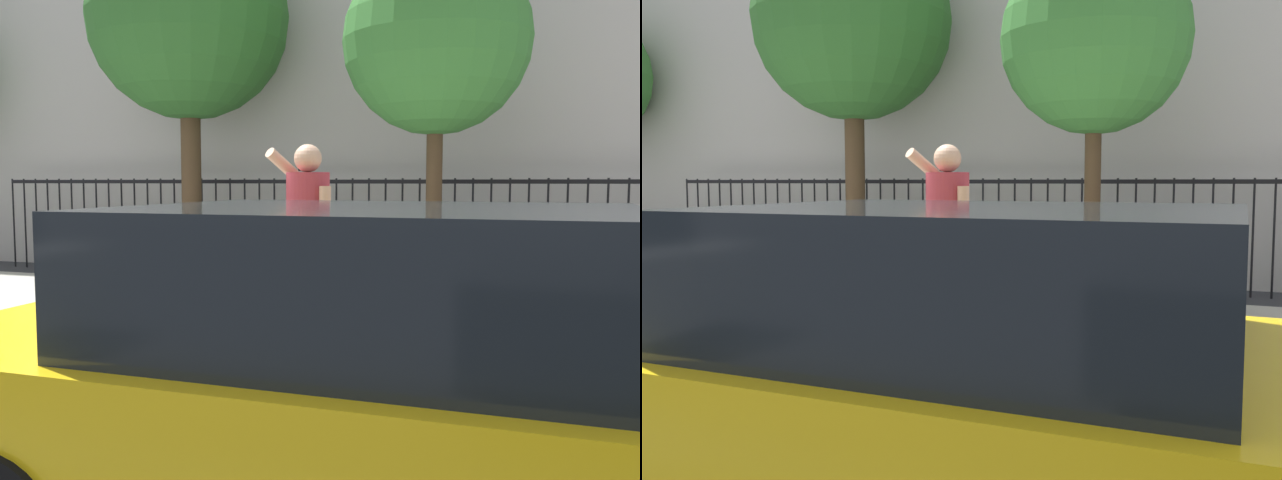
% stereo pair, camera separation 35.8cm
% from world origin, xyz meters
% --- Properties ---
extents(ground_plane, '(60.00, 60.00, 0.00)m').
position_xyz_m(ground_plane, '(0.00, 0.00, 0.00)').
color(ground_plane, '#333338').
extents(sidewalk, '(28.00, 4.40, 0.15)m').
position_xyz_m(sidewalk, '(0.00, 2.20, 0.07)').
color(sidewalk, '#B2ADA3').
rests_on(sidewalk, ground).
extents(iron_fence, '(12.03, 0.04, 1.60)m').
position_xyz_m(iron_fence, '(0.00, 5.90, 1.02)').
color(iron_fence, black).
rests_on(iron_fence, ground).
extents(taxi_yellow, '(4.22, 1.90, 1.45)m').
position_xyz_m(taxi_yellow, '(2.65, -1.32, 0.70)').
color(taxi_yellow, yellow).
rests_on(taxi_yellow, ground).
extents(pedestrian_on_phone, '(0.72, 0.61, 1.69)m').
position_xyz_m(pedestrian_on_phone, '(1.41, 0.98, 1.13)').
color(pedestrian_on_phone, tan).
rests_on(pedestrian_on_phone, sidewalk).
extents(street_bench, '(1.60, 0.45, 0.95)m').
position_xyz_m(street_bench, '(2.70, 3.52, 0.65)').
color(street_bench, brown).
rests_on(street_bench, sidewalk).
extents(street_tree_near, '(3.01, 3.01, 5.49)m').
position_xyz_m(street_tree_near, '(-1.97, 5.21, 3.96)').
color(street_tree_near, '#4C3823').
rests_on(street_tree_near, ground).
extents(street_tree_mid, '(2.32, 2.32, 4.44)m').
position_xyz_m(street_tree_mid, '(1.82, 4.53, 3.27)').
color(street_tree_mid, '#4C3823').
rests_on(street_tree_mid, ground).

